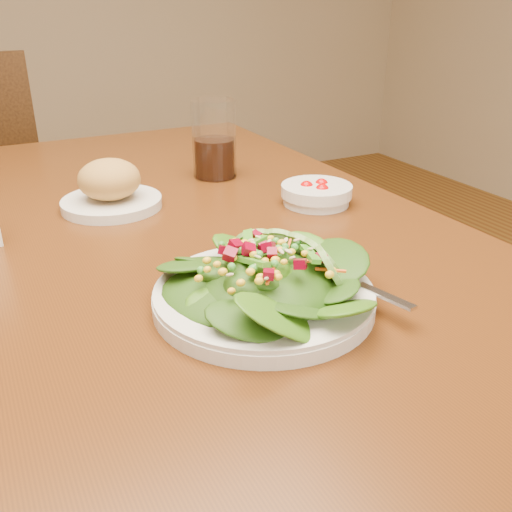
% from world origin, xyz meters
% --- Properties ---
extents(dining_table, '(0.90, 1.40, 0.75)m').
position_xyz_m(dining_table, '(0.00, 0.00, 0.65)').
color(dining_table, '#4A240B').
rests_on(dining_table, ground_plane).
extents(salad_plate, '(0.27, 0.26, 0.08)m').
position_xyz_m(salad_plate, '(0.05, -0.28, 0.78)').
color(salad_plate, silver).
rests_on(salad_plate, dining_table).
extents(bread_plate, '(0.17, 0.17, 0.09)m').
position_xyz_m(bread_plate, '(-0.04, 0.14, 0.79)').
color(bread_plate, silver).
rests_on(bread_plate, dining_table).
extents(tomato_bowl, '(0.12, 0.12, 0.04)m').
position_xyz_m(tomato_bowl, '(0.29, -0.01, 0.77)').
color(tomato_bowl, silver).
rests_on(tomato_bowl, dining_table).
extents(drinking_glass, '(0.09, 0.09, 0.15)m').
position_xyz_m(drinking_glass, '(0.20, 0.23, 0.82)').
color(drinking_glass, silver).
rests_on(drinking_glass, dining_table).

